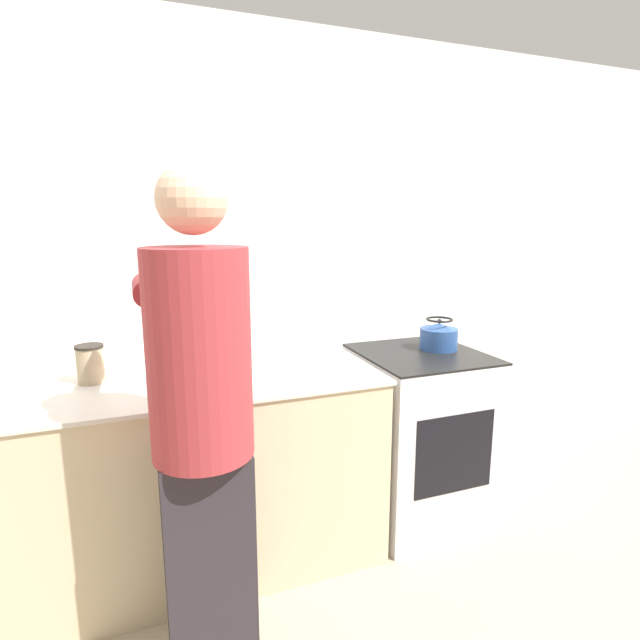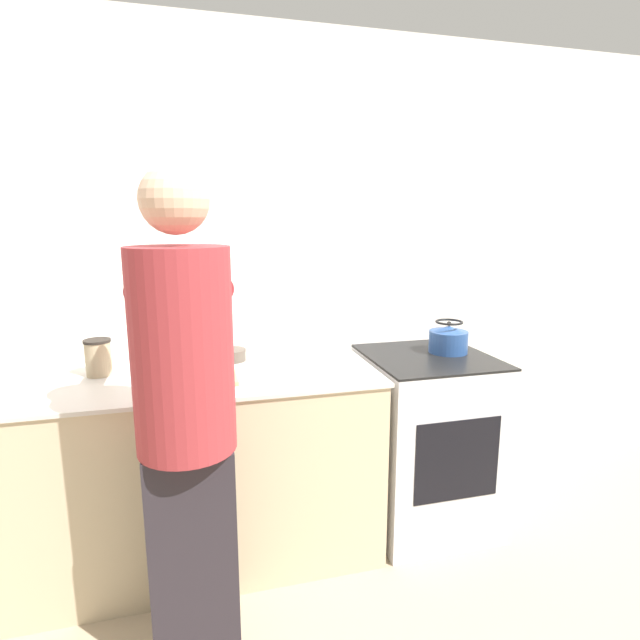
{
  "view_description": "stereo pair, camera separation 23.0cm",
  "coord_description": "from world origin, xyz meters",
  "px_view_note": "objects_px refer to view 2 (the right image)",
  "views": [
    {
      "loc": [
        -0.55,
        -1.87,
        1.62
      ],
      "look_at": [
        0.24,
        0.24,
        1.17
      ],
      "focal_mm": 28.0,
      "sensor_mm": 36.0,
      "label": 1
    },
    {
      "loc": [
        -0.34,
        -1.94,
        1.62
      ],
      "look_at": [
        0.24,
        0.24,
        1.17
      ],
      "focal_mm": 28.0,
      "sensor_mm": 36.0,
      "label": 2
    }
  ],
  "objects_px": {
    "kettle": "(448,339)",
    "canister_jar": "(98,357)",
    "knife": "(197,379)",
    "oven": "(425,439)",
    "person": "(186,408)",
    "bowl_prep": "(231,355)",
    "cutting_board": "(195,381)"
  },
  "relations": [
    {
      "from": "kettle",
      "to": "canister_jar",
      "type": "height_order",
      "value": "kettle"
    },
    {
      "from": "kettle",
      "to": "knife",
      "type": "bearing_deg",
      "value": -173.17
    },
    {
      "from": "knife",
      "to": "kettle",
      "type": "bearing_deg",
      "value": 7.78
    },
    {
      "from": "oven",
      "to": "knife",
      "type": "height_order",
      "value": "knife"
    },
    {
      "from": "person",
      "to": "canister_jar",
      "type": "height_order",
      "value": "person"
    },
    {
      "from": "kettle",
      "to": "bowl_prep",
      "type": "xyz_separation_m",
      "value": [
        -1.12,
        0.18,
        -0.06
      ]
    },
    {
      "from": "person",
      "to": "knife",
      "type": "distance_m",
      "value": 0.46
    },
    {
      "from": "bowl_prep",
      "to": "canister_jar",
      "type": "distance_m",
      "value": 0.62
    },
    {
      "from": "knife",
      "to": "oven",
      "type": "bearing_deg",
      "value": 6.69
    },
    {
      "from": "oven",
      "to": "cutting_board",
      "type": "height_order",
      "value": "cutting_board"
    },
    {
      "from": "kettle",
      "to": "bowl_prep",
      "type": "distance_m",
      "value": 1.14
    },
    {
      "from": "cutting_board",
      "to": "canister_jar",
      "type": "bearing_deg",
      "value": 152.18
    },
    {
      "from": "knife",
      "to": "canister_jar",
      "type": "distance_m",
      "value": 0.5
    },
    {
      "from": "cutting_board",
      "to": "knife",
      "type": "height_order",
      "value": "knife"
    },
    {
      "from": "cutting_board",
      "to": "kettle",
      "type": "height_order",
      "value": "kettle"
    },
    {
      "from": "person",
      "to": "kettle",
      "type": "relative_size",
      "value": 8.84
    },
    {
      "from": "canister_jar",
      "to": "bowl_prep",
      "type": "bearing_deg",
      "value": 8.47
    },
    {
      "from": "oven",
      "to": "canister_jar",
      "type": "bearing_deg",
      "value": 175.53
    },
    {
      "from": "kettle",
      "to": "person",
      "type": "bearing_deg",
      "value": -155.7
    },
    {
      "from": "knife",
      "to": "kettle",
      "type": "distance_m",
      "value": 1.31
    },
    {
      "from": "knife",
      "to": "kettle",
      "type": "xyz_separation_m",
      "value": [
        1.3,
        0.16,
        0.06
      ]
    },
    {
      "from": "knife",
      "to": "bowl_prep",
      "type": "relative_size",
      "value": 1.28
    },
    {
      "from": "bowl_prep",
      "to": "kettle",
      "type": "bearing_deg",
      "value": -9.02
    },
    {
      "from": "oven",
      "to": "person",
      "type": "height_order",
      "value": "person"
    },
    {
      "from": "oven",
      "to": "person",
      "type": "xyz_separation_m",
      "value": [
        -1.22,
        -0.57,
        0.51
      ]
    },
    {
      "from": "knife",
      "to": "kettle",
      "type": "relative_size",
      "value": 0.92
    },
    {
      "from": "cutting_board",
      "to": "canister_jar",
      "type": "distance_m",
      "value": 0.48
    },
    {
      "from": "cutting_board",
      "to": "kettle",
      "type": "distance_m",
      "value": 1.32
    },
    {
      "from": "oven",
      "to": "cutting_board",
      "type": "distance_m",
      "value": 1.27
    },
    {
      "from": "oven",
      "to": "bowl_prep",
      "type": "relative_size",
      "value": 6.36
    },
    {
      "from": "cutting_board",
      "to": "kettle",
      "type": "relative_size",
      "value": 1.82
    },
    {
      "from": "person",
      "to": "cutting_board",
      "type": "xyz_separation_m",
      "value": [
        0.04,
        0.47,
        -0.05
      ]
    }
  ]
}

